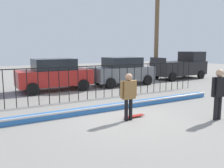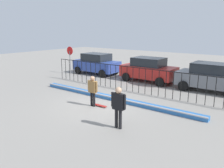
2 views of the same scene
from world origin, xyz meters
name	(u,v)px [view 2 (image 2 of 2)]	position (x,y,z in m)	size (l,w,h in m)	color
ground_plane	(99,105)	(0.00, 0.00, 0.00)	(60.00, 60.00, 0.00)	gray
bowl_coping_ledge	(112,98)	(0.00, 1.18, 0.12)	(11.00, 0.40, 0.27)	#2D6BB7
perimeter_fence	(133,76)	(0.00, 3.47, 1.04)	(14.04, 0.04, 1.66)	black
skateboarder	(93,88)	(-0.12, -0.35, 0.99)	(0.67, 0.25, 1.65)	black
skateboard	(100,106)	(0.24, -0.18, 0.06)	(0.80, 0.20, 0.07)	#A51E19
camera_operator	(118,104)	(2.64, -1.84, 1.07)	(0.72, 0.27, 1.79)	black
parked_car_blue	(96,64)	(-5.97, 6.70, 0.97)	(4.30, 2.12, 1.90)	#2D479E
parked_car_red	(148,69)	(-0.66, 6.81, 0.97)	(4.30, 2.12, 1.90)	#B2231E
parked_car_gray	(211,77)	(4.05, 6.68, 0.97)	(4.30, 2.12, 1.90)	slate
stop_sign	(70,56)	(-8.10, 5.45, 1.62)	(0.76, 0.07, 2.50)	slate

